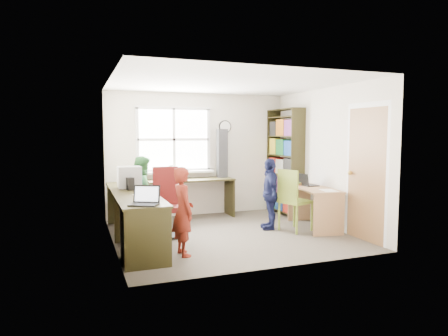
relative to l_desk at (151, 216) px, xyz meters
name	(u,v)px	position (x,y,z in m)	size (l,w,h in m)	color
room	(228,158)	(1.32, 0.38, 0.76)	(3.64, 3.44, 2.44)	#474038
l_desk	(151,216)	(0.00, 0.00, 0.00)	(2.38, 2.95, 0.75)	#2D2912
right_desk	(314,199)	(2.84, 0.21, 0.05)	(0.75, 1.28, 0.69)	tan
bookshelf	(285,164)	(2.96, 1.47, 0.55)	(0.30, 1.02, 2.10)	#2D2912
swivel_chair	(166,207)	(0.34, 0.55, 0.01)	(0.56, 0.56, 1.08)	black
wooden_chair	(293,198)	(2.36, 0.11, 0.10)	(0.57, 0.57, 1.03)	olive
crt_monitor	(129,177)	(-0.19, 0.80, 0.47)	(0.36, 0.32, 0.35)	#999A9E
laptop_left	(145,200)	(-0.19, -0.73, 0.35)	(0.42, 0.40, 0.23)	black
laptop_right	(306,183)	(2.84, 0.47, 0.29)	(0.28, 0.33, 0.22)	black
speaker_a	(130,184)	(-0.21, 0.57, 0.39)	(0.12, 0.12, 0.20)	black
speaker_b	(127,181)	(-0.20, 1.08, 0.38)	(0.09, 0.09, 0.18)	black
cd_tower	(222,153)	(1.72, 1.76, 0.77)	(0.20, 0.18, 0.95)	black
game_box	(300,183)	(2.81, 0.65, 0.26)	(0.34, 0.34, 0.05)	red
paper_a	(143,195)	(-0.11, 0.00, 0.30)	(0.26, 0.32, 0.00)	white
paper_b	(329,190)	(2.86, -0.17, 0.24)	(0.27, 0.34, 0.00)	white
potted_plant	(169,172)	(0.65, 1.71, 0.44)	(0.16, 0.13, 0.28)	#2B6D36
person_red	(183,211)	(0.34, -0.52, 0.14)	(0.43, 0.28, 1.18)	maroon
person_green	(143,192)	(0.09, 1.20, 0.16)	(0.60, 0.47, 1.24)	#317B38
person_navy	(270,194)	(2.08, 0.40, 0.14)	(0.70, 0.29, 1.20)	#14183E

